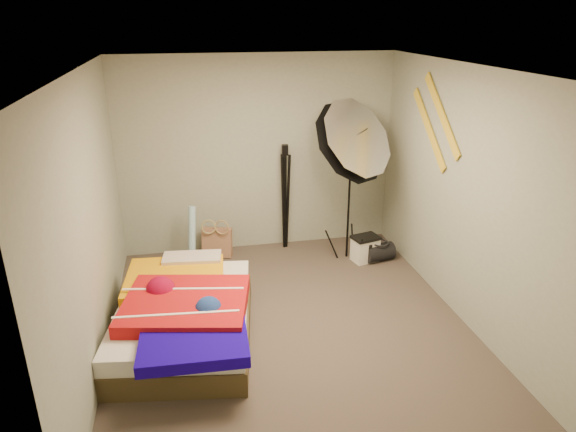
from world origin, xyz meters
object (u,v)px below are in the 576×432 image
object	(u,v)px
camera_case	(365,249)
duffel_bag	(379,252)
tote_bag	(217,242)
wrapping_roll	(192,236)
camera_tripod	(285,190)
photo_umbrella	(350,143)
bed	(185,315)

from	to	relation	value
camera_case	duffel_bag	xyz separation A→B (m)	(0.18, -0.03, -0.04)
tote_bag	wrapping_roll	distance (m)	0.40
duffel_bag	camera_tripod	bearing A→B (deg)	138.30
duffel_bag	photo_umbrella	bearing A→B (deg)	169.44
duffel_bag	bed	world-z (taller)	bed
bed	camera_tripod	bearing A→B (deg)	54.06
bed	camera_tripod	world-z (taller)	camera_tripod
camera_tripod	wrapping_roll	bearing A→B (deg)	-167.42
bed	tote_bag	bearing A→B (deg)	76.07
bed	wrapping_roll	bearing A→B (deg)	85.52
tote_bag	wrapping_roll	bearing A→B (deg)	-133.70
wrapping_roll	camera_case	bearing A→B (deg)	-9.12
wrapping_roll	camera_tripod	distance (m)	1.32
bed	photo_umbrella	size ratio (longest dim) A/B	0.93
tote_bag	camera_tripod	size ratio (longest dim) A/B	0.27
tote_bag	duffel_bag	world-z (taller)	tote_bag
wrapping_roll	camera_case	xyz separation A→B (m)	(2.13, -0.34, -0.22)
duffel_bag	photo_umbrella	world-z (taller)	photo_umbrella
duffel_bag	camera_tripod	world-z (taller)	camera_tripod
tote_bag	photo_umbrella	distance (m)	2.12
tote_bag	camera_case	distance (m)	1.89
camera_case	photo_umbrella	world-z (taller)	photo_umbrella
wrapping_roll	photo_umbrella	distance (m)	2.22
tote_bag	bed	xyz separation A→B (m)	(-0.44, -1.76, 0.07)
wrapping_roll	duffel_bag	bearing A→B (deg)	-9.24
wrapping_roll	camera_case	distance (m)	2.17
camera_case	camera_tripod	distance (m)	1.27
photo_umbrella	camera_tripod	bearing A→B (deg)	133.96
tote_bag	camera_tripod	world-z (taller)	camera_tripod
tote_bag	camera_tripod	xyz separation A→B (m)	(0.91, 0.10, 0.61)
duffel_bag	bed	xyz separation A→B (m)	(-2.43, -1.21, 0.15)
duffel_bag	bed	size ratio (longest dim) A/B	0.18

